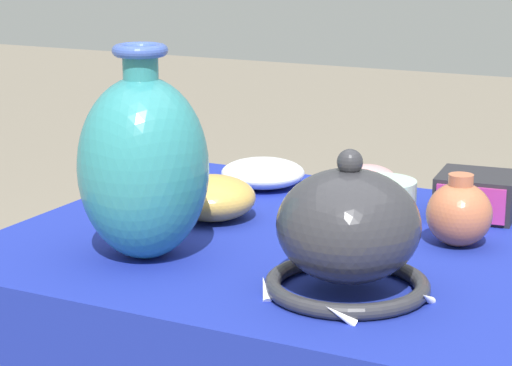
# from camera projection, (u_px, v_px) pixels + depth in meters

# --- Properties ---
(display_table) EXTENTS (1.01, 0.78, 0.73)m
(display_table) POSITION_uv_depth(u_px,v_px,m) (327.00, 293.00, 1.56)
(display_table) COLOR brown
(display_table) RESTS_ON ground_plane
(vase_tall_bulbous) EXTENTS (0.19, 0.19, 0.32)m
(vase_tall_bulbous) POSITION_uv_depth(u_px,v_px,m) (143.00, 166.00, 1.45)
(vase_tall_bulbous) COLOR teal
(vase_tall_bulbous) RESTS_ON display_table
(vase_dome_bell) EXTENTS (0.23, 0.24, 0.20)m
(vase_dome_bell) POSITION_uv_depth(u_px,v_px,m) (348.00, 235.00, 1.32)
(vase_dome_bell) COLOR #2D2D33
(vase_dome_bell) RESTS_ON display_table
(mosaic_tile_box) EXTENTS (0.14, 0.14, 0.07)m
(mosaic_tile_box) POSITION_uv_depth(u_px,v_px,m) (477.00, 195.00, 1.69)
(mosaic_tile_box) COLOR #232328
(mosaic_tile_box) RESTS_ON display_table
(pot_squat_celadon) EXTENTS (0.12, 0.12, 0.07)m
(pot_squat_celadon) POSITION_uv_depth(u_px,v_px,m) (381.00, 201.00, 1.65)
(pot_squat_celadon) COLOR #A8CCB7
(pot_squat_celadon) RESTS_ON display_table
(bowl_shallow_ochre) EXTENTS (0.15, 0.15, 0.07)m
(bowl_shallow_ochre) POSITION_uv_depth(u_px,v_px,m) (212.00, 198.00, 1.67)
(bowl_shallow_ochre) COLOR gold
(bowl_shallow_ochre) RESTS_ON display_table
(bowl_shallow_rose) EXTENTS (0.11, 0.11, 0.06)m
(bowl_shallow_rose) POSITION_uv_depth(u_px,v_px,m) (367.00, 180.00, 1.82)
(bowl_shallow_rose) COLOR #D19399
(bowl_shallow_rose) RESTS_ON display_table
(bowl_shallow_porcelain) EXTENTS (0.16, 0.16, 0.05)m
(bowl_shallow_porcelain) POSITION_uv_depth(u_px,v_px,m) (263.00, 173.00, 1.88)
(bowl_shallow_porcelain) COLOR white
(bowl_shallow_porcelain) RESTS_ON display_table
(jar_round_terracotta) EXTENTS (0.10, 0.10, 0.11)m
(jar_round_terracotta) POSITION_uv_depth(u_px,v_px,m) (459.00, 213.00, 1.52)
(jar_round_terracotta) COLOR #BC6642
(jar_round_terracotta) RESTS_ON display_table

